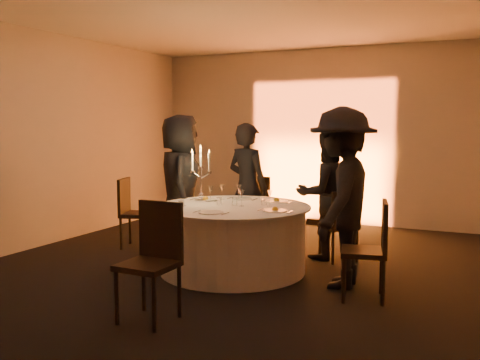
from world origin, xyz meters
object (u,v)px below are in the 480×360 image
at_px(candelabra, 201,182).
at_px(guest_right, 342,197).
at_px(guest_back_left, 248,187).
at_px(coffee_cup, 181,203).
at_px(banquet_table, 233,238).
at_px(chair_left, 132,209).
at_px(chair_back_right, 341,222).
at_px(chair_right, 372,244).
at_px(guest_back_right, 327,195).
at_px(chair_back_left, 261,204).
at_px(guest_left, 180,184).
at_px(chair_front, 154,253).

bearing_deg(candelabra, guest_right, -5.22).
distance_m(guest_back_left, coffee_cup, 1.38).
relative_size(banquet_table, chair_left, 1.87).
xyz_separation_m(chair_back_right, chair_right, (0.63, -1.29, 0.05)).
bearing_deg(coffee_cup, guest_back_right, 44.10).
relative_size(banquet_table, guest_right, 0.95).
bearing_deg(banquet_table, chair_back_left, 101.20).
height_order(guest_back_left, candelabra, guest_back_left).
xyz_separation_m(chair_back_right, guest_left, (-2.10, -0.37, 0.42)).
height_order(chair_right, guest_back_right, guest_back_right).
distance_m(chair_left, guest_back_left, 1.64).
distance_m(chair_left, guest_back_right, 2.69).
xyz_separation_m(chair_back_left, guest_back_left, (0.02, -0.53, 0.32)).
relative_size(chair_right, chair_front, 0.95).
distance_m(chair_front, guest_back_left, 2.78).
relative_size(guest_back_left, coffee_cup, 15.67).
bearing_deg(chair_front, coffee_cup, 112.80).
bearing_deg(guest_back_left, chair_right, 159.58).
height_order(chair_left, chair_right, chair_right).
xyz_separation_m(chair_left, guest_back_right, (2.62, 0.53, 0.28)).
height_order(chair_left, chair_back_left, chair_back_left).
xyz_separation_m(coffee_cup, candelabra, (0.03, 0.40, 0.21)).
bearing_deg(guest_back_left, guest_back_right, -167.18).
distance_m(chair_back_right, guest_back_left, 1.39).
distance_m(chair_back_left, guest_right, 2.34).
distance_m(guest_right, coffee_cup, 1.83).
bearing_deg(chair_front, chair_back_left, 97.04).
distance_m(chair_front, guest_left, 2.52).
bearing_deg(coffee_cup, chair_left, 148.59).
xyz_separation_m(chair_right, guest_left, (-2.73, 0.93, 0.37)).
bearing_deg(chair_back_right, candelabra, -16.11).
distance_m(guest_back_right, guest_right, 1.17).
height_order(chair_back_right, candelabra, candelabra).
relative_size(guest_back_left, guest_back_right, 1.05).
bearing_deg(coffee_cup, guest_back_left, 80.50).
xyz_separation_m(chair_front, coffee_cup, (-0.56, 1.39, 0.22)).
bearing_deg(chair_back_left, guest_left, 64.70).
bearing_deg(guest_left, chair_left, 66.98).
bearing_deg(chair_right, chair_back_right, -166.52).
height_order(chair_left, guest_right, guest_right).
xyz_separation_m(banquet_table, guest_back_left, (-0.30, 1.09, 0.48)).
xyz_separation_m(chair_back_right, chair_front, (-1.01, -2.61, 0.08)).
height_order(chair_back_right, guest_back_left, guest_back_left).
distance_m(banquet_table, chair_right, 1.71).
distance_m(chair_left, guest_left, 0.84).
bearing_deg(banquet_table, chair_back_right, 42.63).
height_order(guest_right, candelabra, guest_right).
distance_m(chair_back_right, candelabra, 1.81).
height_order(chair_back_right, guest_right, guest_right).
bearing_deg(chair_front, chair_back_right, 69.85).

